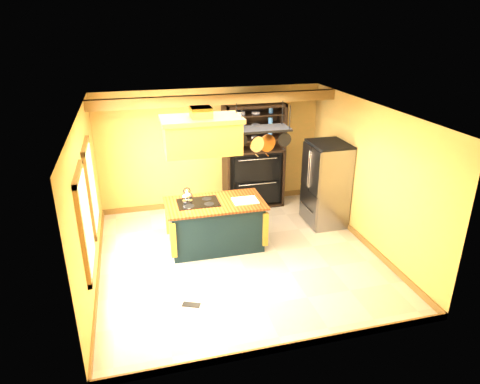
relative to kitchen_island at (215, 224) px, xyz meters
name	(u,v)px	position (x,y,z in m)	size (l,w,h in m)	color
floor	(239,256)	(0.33, -0.50, -0.47)	(5.00, 5.00, 0.00)	beige
ceiling	(239,111)	(0.33, -0.50, 2.23)	(5.00, 5.00, 0.00)	white
wall_back	(211,149)	(0.33, 2.00, 0.88)	(5.00, 0.02, 2.70)	gold
wall_front	(291,264)	(0.33, -3.00, 0.88)	(5.00, 0.02, 2.70)	gold
wall_left	(87,204)	(-2.17, -0.50, 0.88)	(0.02, 5.00, 2.70)	gold
wall_right	(368,176)	(2.83, -0.50, 0.88)	(0.02, 5.00, 2.70)	gold
ceiling_beam	(217,100)	(0.33, 1.20, 2.12)	(5.00, 0.15, 0.20)	olive
window_near	(86,223)	(-2.13, -1.30, 0.93)	(0.06, 1.06, 1.56)	olive
window_far	(91,187)	(-2.13, 0.10, 0.93)	(0.06, 1.06, 1.56)	olive
kitchen_island	(215,224)	(0.00, 0.00, 0.00)	(1.84, 1.03, 1.11)	#12272A
range_hood	(202,134)	(-0.20, 0.00, 1.77)	(1.38, 0.78, 0.80)	gold
pot_rack	(263,134)	(0.91, 0.00, 1.70)	(1.02, 0.48, 0.91)	black
refrigerator	(326,186)	(2.44, 0.42, 0.37)	(0.75, 0.88, 1.73)	gray
hutch	(253,167)	(1.25, 1.74, 0.44)	(1.35, 0.61, 2.38)	black
floor_register	(191,305)	(-0.74, -1.70, -0.46)	(0.28, 0.12, 0.01)	black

